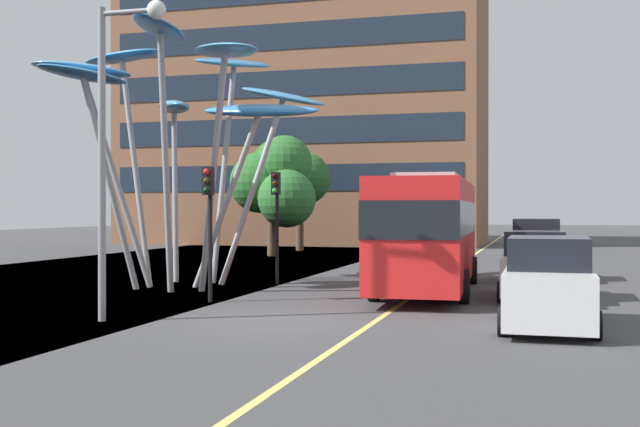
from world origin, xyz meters
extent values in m
cube|color=#424244|center=(0.00, 0.00, -0.05)|extent=(120.00, 240.00, 0.10)
cube|color=#E0D666|center=(2.24, 0.00, 0.00)|extent=(0.16, 144.00, 0.01)
cube|color=red|center=(2.53, 7.52, 1.92)|extent=(3.00, 10.47, 3.14)
cube|color=black|center=(2.53, 7.52, 2.36)|extent=(3.03, 10.58, 1.01)
cube|color=yellow|center=(2.30, 12.64, 3.19)|extent=(1.40, 0.16, 0.36)
cube|color=#B2B2B7|center=(2.53, 7.52, 3.61)|extent=(2.07, 3.71, 0.24)
cylinder|color=black|center=(3.66, 10.78, 0.48)|extent=(0.32, 0.97, 0.96)
cylinder|color=black|center=(1.11, 10.67, 0.48)|extent=(0.32, 0.97, 0.96)
cylinder|color=black|center=(3.92, 4.72, 0.48)|extent=(0.32, 0.97, 0.96)
cylinder|color=black|center=(1.38, 4.61, 0.48)|extent=(0.32, 0.97, 0.96)
cylinder|color=#9EA0A5|center=(-4.02, 6.78, 2.92)|extent=(2.63, 0.51, 5.92)
ellipsoid|color=#388EDB|center=(-2.81, 6.63, 5.84)|extent=(4.23, 1.77, 0.83)
cylinder|color=#9EA0A5|center=(-3.83, 8.71, 3.35)|extent=(2.06, 1.83, 6.76)
ellipsoid|color=#4CA3E5|center=(-2.94, 9.49, 6.69)|extent=(3.43, 3.28, 1.00)
cylinder|color=#9EA0A5|center=(-5.12, 9.11, 4.02)|extent=(0.62, 1.37, 8.06)
ellipsoid|color=#4299E0|center=(-4.93, 9.67, 8.03)|extent=(2.47, 4.34, 0.98)
cylinder|color=#9EA0A5|center=(-6.97, 8.92, 3.22)|extent=(0.71, 1.00, 6.46)
ellipsoid|color=#4CA3E5|center=(-7.18, 9.28, 6.44)|extent=(3.07, 4.06, 0.83)
cylinder|color=#9EA0A5|center=(-7.91, 7.70, 4.06)|extent=(1.58, 0.70, 8.15)
ellipsoid|color=#388EDB|center=(-8.57, 7.92, 8.11)|extent=(3.92, 2.37, 0.39)
cylinder|color=#9EA0A5|center=(-7.75, 6.10, 3.64)|extent=(2.29, 1.19, 7.34)
ellipsoid|color=#4CA3E5|center=(-8.77, 5.63, 7.28)|extent=(3.60, 2.77, 0.68)
cylinder|color=#9EA0A5|center=(-7.43, 5.17, 3.45)|extent=(1.45, 1.58, 6.95)
ellipsoid|color=#4299E0|center=(-8.02, 4.52, 6.90)|extent=(2.90, 3.02, 0.61)
cylinder|color=#9EA0A5|center=(-5.16, 4.59, 4.00)|extent=(0.65, 1.74, 8.05)
ellipsoid|color=#2D7FD1|center=(-4.96, 3.84, 8.01)|extent=(2.34, 4.08, 0.59)
cylinder|color=#9EA0A5|center=(-3.85, 5.22, 3.71)|extent=(1.58, 1.45, 7.47)
ellipsoid|color=#4CA3E5|center=(-3.20, 4.63, 7.42)|extent=(3.44, 3.30, 0.66)
cylinder|color=black|center=(-3.08, 3.22, 1.92)|extent=(0.12, 0.12, 3.83)
cube|color=black|center=(-3.08, 3.08, 3.43)|extent=(0.28, 0.24, 0.80)
sphere|color=red|center=(-3.08, 2.95, 3.69)|extent=(0.18, 0.18, 0.18)
sphere|color=#3A2707|center=(-3.08, 2.95, 3.43)|extent=(0.18, 0.18, 0.18)
sphere|color=black|center=(-3.08, 2.95, 3.17)|extent=(0.18, 0.18, 0.18)
cylinder|color=black|center=(-2.96, 8.78, 1.97)|extent=(0.12, 0.12, 3.94)
cube|color=black|center=(-2.96, 8.64, 3.54)|extent=(0.28, 0.24, 0.80)
sphere|color=#390706|center=(-2.96, 8.51, 3.80)|extent=(0.18, 0.18, 0.18)
sphere|color=#3A2707|center=(-2.96, 8.51, 3.54)|extent=(0.18, 0.18, 0.18)
sphere|color=green|center=(-2.96, 8.51, 3.28)|extent=(0.18, 0.18, 0.18)
cube|color=silver|center=(6.15, 0.61, 0.75)|extent=(1.84, 4.48, 1.15)
cube|color=black|center=(6.15, 0.61, 1.68)|extent=(1.69, 2.47, 0.69)
cylinder|color=black|center=(7.07, 2.00, 0.30)|extent=(0.20, 0.60, 0.60)
cylinder|color=black|center=(5.23, 2.00, 0.30)|extent=(0.20, 0.60, 0.60)
cylinder|color=black|center=(7.07, -0.78, 0.30)|extent=(0.20, 0.60, 0.60)
cylinder|color=black|center=(5.23, -0.78, 0.30)|extent=(0.20, 0.60, 0.60)
cube|color=silver|center=(5.81, 6.55, 0.74)|extent=(1.83, 3.93, 1.12)
cube|color=black|center=(5.81, 6.55, 1.65)|extent=(1.68, 2.16, 0.70)
cylinder|color=black|center=(6.72, 7.77, 0.30)|extent=(0.20, 0.60, 0.60)
cylinder|color=black|center=(4.89, 7.77, 0.30)|extent=(0.20, 0.60, 0.60)
cylinder|color=black|center=(6.72, 5.33, 0.30)|extent=(0.20, 0.60, 0.60)
cylinder|color=black|center=(4.89, 5.33, 0.30)|extent=(0.20, 0.60, 0.60)
cube|color=maroon|center=(5.80, 12.96, 0.83)|extent=(1.79, 3.90, 1.31)
cube|color=black|center=(5.80, 12.96, 1.88)|extent=(1.65, 2.15, 0.80)
cylinder|color=black|center=(6.70, 14.17, 0.30)|extent=(0.20, 0.60, 0.60)
cylinder|color=black|center=(4.91, 14.17, 0.30)|extent=(0.20, 0.60, 0.60)
cylinder|color=black|center=(6.70, 11.75, 0.30)|extent=(0.20, 0.60, 0.60)
cylinder|color=black|center=(4.91, 11.75, 0.30)|extent=(0.20, 0.60, 0.60)
cylinder|color=gray|center=(-3.96, -1.05, 3.69)|extent=(0.18, 0.18, 7.38)
cylinder|color=gray|center=(-3.25, -1.05, 7.23)|extent=(1.42, 0.12, 0.12)
sphere|color=silver|center=(-2.54, -1.05, 7.23)|extent=(0.44, 0.44, 0.44)
cylinder|color=brown|center=(-8.66, 24.56, 1.40)|extent=(0.49, 0.49, 2.81)
sphere|color=#2D6B2D|center=(-7.89, 25.32, 3.25)|extent=(3.05, 3.05, 3.05)
sphere|color=#2D6B2D|center=(-7.48, 23.68, 3.22)|extent=(3.21, 3.21, 3.21)
sphere|color=#2D6B2D|center=(-9.51, 24.93, 4.15)|extent=(3.46, 3.46, 3.46)
sphere|color=#2D6B2D|center=(-8.03, 24.97, 5.25)|extent=(3.14, 3.14, 3.14)
cylinder|color=brown|center=(-8.85, 30.51, 1.90)|extent=(0.49, 0.49, 3.81)
sphere|color=#286028|center=(-8.49, 30.28, 4.58)|extent=(3.34, 3.34, 3.34)
sphere|color=#286028|center=(-10.01, 29.98, 5.34)|extent=(3.61, 3.61, 3.61)
sphere|color=#286028|center=(-9.75, 31.22, 5.83)|extent=(2.73, 2.73, 2.73)
cube|color=brown|center=(-11.82, 41.84, 13.38)|extent=(27.24, 12.20, 26.76)
cube|color=#1E2838|center=(-11.82, 35.71, 4.85)|extent=(25.60, 0.08, 1.87)
cube|color=#1E2838|center=(-11.82, 35.71, 8.19)|extent=(25.60, 0.08, 1.87)
cube|color=#1E2838|center=(-11.82, 35.71, 11.54)|extent=(25.60, 0.08, 1.87)
cube|color=#1E2838|center=(-11.82, 35.71, 14.88)|extent=(25.60, 0.08, 1.87)
camera|label=1|loc=(6.01, -17.56, 2.64)|focal=44.43mm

